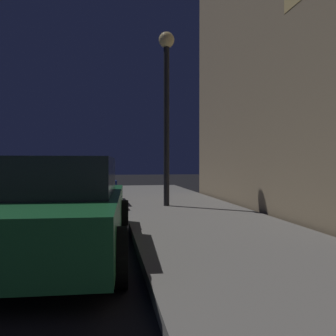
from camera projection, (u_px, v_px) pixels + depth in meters
car_green at (56, 208)px, 4.80m from camera, size 2.25×4.32×1.43m
car_blue at (85, 183)px, 10.56m from camera, size 2.11×4.51×1.43m
street_lamp at (166, 89)px, 9.38m from camera, size 0.44×0.44×4.87m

